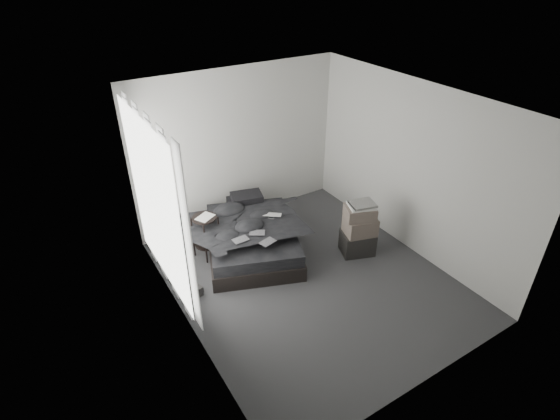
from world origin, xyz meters
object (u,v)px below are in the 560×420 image
side_stand (206,237)px  box_lower (357,242)px  bed (252,245)px  laptop (272,213)px

side_stand → box_lower: size_ratio=1.40×
side_stand → box_lower: side_stand is taller
bed → laptop: size_ratio=6.24×
bed → side_stand: side_stand is taller
side_stand → box_lower: 2.33m
bed → laptop: bearing=7.5°
laptop → side_stand: 1.06m
laptop → bed: bearing=-154.5°
side_stand → bed: bearing=-23.8°
laptop → box_lower: 1.41m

